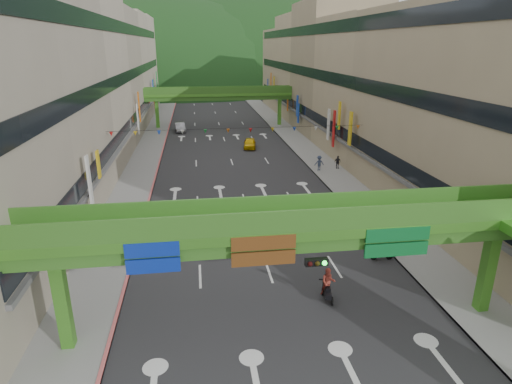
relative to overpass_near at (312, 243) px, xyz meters
name	(u,v)px	position (x,y,z in m)	size (l,w,h in m)	color
road_slab	(226,145)	(-0.93, 44.62, -5.20)	(18.00, 140.00, 0.02)	#28282B
sidewalk_left	(151,147)	(-11.93, 44.62, -5.13)	(4.00, 140.00, 0.15)	gray
sidewalk_right	(298,142)	(10.07, 44.62, -5.13)	(4.00, 140.00, 0.15)	gray
curb_left	(164,146)	(-10.03, 44.62, -5.12)	(0.20, 140.00, 0.18)	#CC5959
curb_right	(286,142)	(8.17, 44.62, -5.12)	(0.20, 140.00, 0.18)	gray
building_row_left	(86,81)	(-19.86, 44.62, 4.25)	(12.80, 95.00, 19.00)	#9E937F
building_row_right	(352,78)	(18.00, 44.62, 4.25)	(12.80, 95.00, 19.00)	gray
overpass_near	(312,243)	(0.00, 0.00, 0.00)	(28.00, 12.27, 7.10)	#4C9E2D
overpass_far	(219,96)	(-0.93, 59.62, 0.20)	(28.00, 2.20, 7.10)	#4C9E2D
hill_left	(166,83)	(-15.93, 154.62, -5.21)	(168.00, 140.00, 112.00)	#1C4419
hill_right	(261,78)	(24.07, 174.62, -5.21)	(208.00, 176.00, 128.00)	#1C4419
bunting_string	(239,131)	(-0.93, 24.62, 0.75)	(26.00, 0.36, 0.47)	black
scooter_rider_near	(233,222)	(-2.75, 12.96, -4.21)	(0.67, 1.60, 2.11)	black
scooter_rider_mid	(328,284)	(1.91, 2.88, -4.15)	(0.94, 1.59, 2.05)	black
scooter_rider_left	(222,235)	(-3.69, 10.79, -4.30)	(0.93, 1.59, 1.85)	#9A98A0
scooter_rider_far	(200,226)	(-5.30, 12.27, -4.14)	(0.89, 1.60, 2.10)	maroon
parked_scooter_row	(364,233)	(7.12, 10.44, -4.68)	(1.60, 7.18, 1.08)	black
car_silver	(180,127)	(-7.93, 55.95, -4.44)	(1.62, 4.64, 1.53)	gray
car_yellow	(250,143)	(2.31, 41.95, -4.49)	(1.69, 4.19, 1.43)	#E1B30B
pedestrian_red	(387,212)	(10.36, 13.69, -4.43)	(0.76, 0.59, 1.56)	#B13013
pedestrian_dark	(337,163)	(11.27, 29.45, -4.44)	(0.89, 0.37, 1.52)	black
pedestrian_blue	(319,164)	(8.87, 28.99, -4.33)	(0.82, 0.53, 1.75)	#303B56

